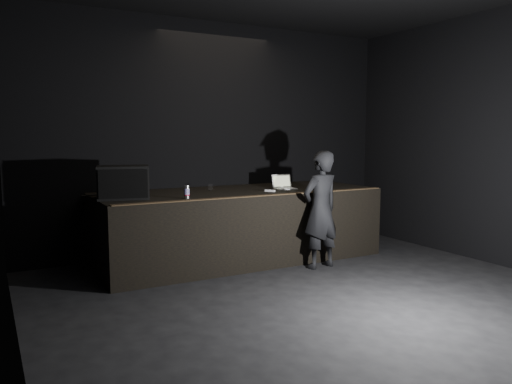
{
  "coord_description": "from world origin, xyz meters",
  "views": [
    {
      "loc": [
        -3.18,
        -3.62,
        1.79
      ],
      "look_at": [
        0.05,
        2.3,
        1.02
      ],
      "focal_mm": 35.0,
      "sensor_mm": 36.0,
      "label": 1
    }
  ],
  "objects_px": {
    "stage_riser": "(238,225)",
    "laptop": "(284,185)",
    "beer_can": "(187,192)",
    "person": "(320,210)",
    "stage_monitor": "(123,182)"
  },
  "relations": [
    {
      "from": "stage_riser",
      "to": "laptop",
      "type": "bearing_deg",
      "value": -9.97
    },
    {
      "from": "laptop",
      "to": "beer_can",
      "type": "xyz_separation_m",
      "value": [
        -1.67,
        -0.4,
        0.03
      ]
    },
    {
      "from": "laptop",
      "to": "beer_can",
      "type": "height_order",
      "value": "laptop"
    },
    {
      "from": "person",
      "to": "stage_riser",
      "type": "bearing_deg",
      "value": -59.1
    },
    {
      "from": "beer_can",
      "to": "person",
      "type": "bearing_deg",
      "value": -13.88
    },
    {
      "from": "beer_can",
      "to": "person",
      "type": "xyz_separation_m",
      "value": [
        1.74,
        -0.43,
        -0.29
      ]
    },
    {
      "from": "stage_monitor",
      "to": "beer_can",
      "type": "distance_m",
      "value": 0.8
    },
    {
      "from": "stage_riser",
      "to": "laptop",
      "type": "height_order",
      "value": "laptop"
    },
    {
      "from": "stage_riser",
      "to": "person",
      "type": "relative_size",
      "value": 2.52
    },
    {
      "from": "person",
      "to": "beer_can",
      "type": "bearing_deg",
      "value": -21.54
    },
    {
      "from": "stage_monitor",
      "to": "person",
      "type": "height_order",
      "value": "person"
    },
    {
      "from": "stage_riser",
      "to": "laptop",
      "type": "relative_size",
      "value": 12.25
    },
    {
      "from": "stage_riser",
      "to": "person",
      "type": "bearing_deg",
      "value": -51.44
    },
    {
      "from": "beer_can",
      "to": "stage_monitor",
      "type": "bearing_deg",
      "value": 151.19
    },
    {
      "from": "laptop",
      "to": "stage_monitor",
      "type": "bearing_deg",
      "value": -173.4
    }
  ]
}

